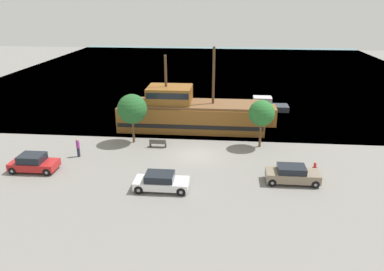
# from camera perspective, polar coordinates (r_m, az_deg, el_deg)

# --- Properties ---
(ground_plane) EXTENTS (160.00, 160.00, 0.00)m
(ground_plane) POSITION_cam_1_polar(r_m,az_deg,el_deg) (35.69, 0.65, -2.94)
(ground_plane) COLOR gray
(water_surface) EXTENTS (80.00, 80.00, 0.00)m
(water_surface) POSITION_cam_1_polar(r_m,az_deg,el_deg) (78.03, 3.35, 9.81)
(water_surface) COLOR slate
(water_surface) RESTS_ON ground
(pirate_ship) EXTENTS (17.45, 4.78, 9.23)m
(pirate_ship) POSITION_cam_1_polar(r_m,az_deg,el_deg) (42.26, -0.29, 3.41)
(pirate_ship) COLOR brown
(pirate_ship) RESTS_ON water_surface
(moored_boat_dockside) EXTENTS (5.97, 2.19, 1.80)m
(moored_boat_dockside) POSITION_cam_1_polar(r_m,az_deg,el_deg) (50.70, 10.98, 4.53)
(moored_boat_dockside) COLOR #2D333D
(moored_boat_dockside) RESTS_ON water_surface
(parked_car_curb_front) EXTENTS (4.23, 1.84, 1.45)m
(parked_car_curb_front) POSITION_cam_1_polar(r_m,az_deg,el_deg) (31.25, 15.02, -5.75)
(parked_car_curb_front) COLOR #7F705B
(parked_car_curb_front) RESTS_ON ground_plane
(parked_car_curb_mid) EXTENTS (3.95, 1.98, 1.50)m
(parked_car_curb_mid) POSITION_cam_1_polar(r_m,az_deg,el_deg) (34.96, -23.00, -3.86)
(parked_car_curb_mid) COLOR #B21E1E
(parked_car_curb_mid) RESTS_ON ground_plane
(parked_car_curb_rear) EXTENTS (4.21, 1.90, 1.39)m
(parked_car_curb_rear) POSITION_cam_1_polar(r_m,az_deg,el_deg) (29.23, -4.75, -7.02)
(parked_car_curb_rear) COLOR white
(parked_car_curb_rear) RESTS_ON ground_plane
(fire_hydrant) EXTENTS (0.42, 0.25, 0.76)m
(fire_hydrant) POSITION_cam_1_polar(r_m,az_deg,el_deg) (34.02, 18.22, -4.48)
(fire_hydrant) COLOR red
(fire_hydrant) RESTS_ON ground_plane
(bench_promenade_east) EXTENTS (1.67, 0.45, 0.85)m
(bench_promenade_east) POSITION_cam_1_polar(r_m,az_deg,el_deg) (37.45, -5.23, -1.17)
(bench_promenade_east) COLOR #4C4742
(bench_promenade_east) RESTS_ON ground_plane
(pedestrian_walking_near) EXTENTS (0.32, 0.32, 1.78)m
(pedestrian_walking_near) POSITION_cam_1_polar(r_m,az_deg,el_deg) (36.54, -16.97, -1.76)
(pedestrian_walking_near) COLOR #232838
(pedestrian_walking_near) RESTS_ON ground_plane
(tree_row_east) EXTENTS (3.00, 3.00, 5.07)m
(tree_row_east) POSITION_cam_1_polar(r_m,az_deg,el_deg) (38.11, -9.11, 4.00)
(tree_row_east) COLOR brown
(tree_row_east) RESTS_ON ground_plane
(tree_row_mideast) EXTENTS (2.56, 2.56, 4.79)m
(tree_row_mideast) POSITION_cam_1_polar(r_m,az_deg,el_deg) (37.08, 10.58, 3.34)
(tree_row_mideast) COLOR brown
(tree_row_mideast) RESTS_ON ground_plane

